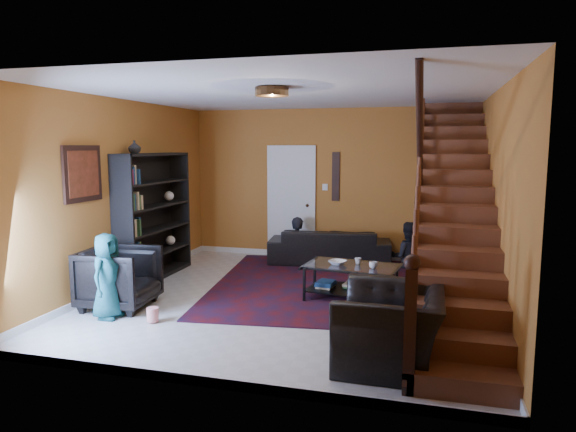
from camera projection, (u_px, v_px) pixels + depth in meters
name	position (u px, v px, depth m)	size (l,w,h in m)	color
floor	(290.00, 299.00, 7.14)	(5.50, 5.50, 0.00)	beige
room	(235.00, 268.00, 8.75)	(5.50, 5.50, 5.50)	#B36727
staircase	(454.00, 203.00, 6.39)	(0.95, 5.02, 3.18)	brown
bookshelf	(155.00, 218.00, 8.21)	(0.35, 1.80, 2.00)	black
door	(291.00, 203.00, 9.79)	(0.82, 0.05, 2.05)	silver
framed_picture	(82.00, 174.00, 6.71)	(0.04, 0.74, 0.74)	maroon
wall_hanging	(336.00, 177.00, 9.50)	(0.14, 0.03, 0.90)	black
ceiling_fixture	(272.00, 92.00, 6.00)	(0.40, 0.40, 0.10)	#3F2814
rug	(326.00, 285.00, 7.82)	(3.35, 3.83, 0.02)	#430C0F
sofa	(330.00, 246.00, 9.26)	(2.16, 0.84, 0.63)	black
armchair_left	(120.00, 278.00, 6.71)	(0.86, 0.88, 0.80)	black
armchair_right	(390.00, 327.00, 4.96)	(1.13, 0.99, 0.74)	black
person_adult_a	(297.00, 251.00, 9.49)	(0.47, 0.31, 1.28)	black
person_adult_b	(407.00, 257.00, 8.97)	(0.61, 0.48, 1.26)	black
person_child	(107.00, 276.00, 6.28)	(0.52, 0.34, 1.06)	#1B626A
coffee_table	(352.00, 279.00, 7.11)	(1.35, 0.90, 0.48)	black
cup_a	(373.00, 265.00, 6.89)	(0.11, 0.11, 0.09)	#999999
cup_b	(358.00, 261.00, 7.14)	(0.09, 0.09, 0.09)	#999999
bowl	(338.00, 262.00, 7.11)	(0.24, 0.24, 0.06)	#999999
vase	(135.00, 147.00, 7.58)	(0.18, 0.18, 0.19)	#999999
popcorn_bucket	(153.00, 314.00, 6.16)	(0.14, 0.14, 0.16)	red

